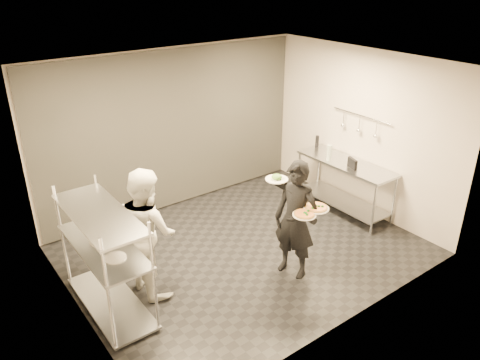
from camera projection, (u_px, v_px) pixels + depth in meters
room_shell at (200, 143)px, 7.46m from camera, size 5.00×4.00×2.80m
pass_rack at (105, 256)px, 5.70m from camera, size 0.60×1.60×1.50m
prep_counter at (345, 178)px, 8.11m from camera, size 0.60×1.80×0.92m
utensil_rail at (360, 124)px, 7.86m from camera, size 0.07×1.20×0.31m
waiter at (296, 220)px, 6.33m from camera, size 0.58×0.71×1.69m
chef at (147, 231)px, 6.02m from camera, size 0.71×0.88×1.74m
pizza_plate_near at (304, 214)px, 6.00m from camera, size 0.31×0.31×0.05m
pizza_plate_far at (316, 207)px, 6.14m from camera, size 0.34×0.34×0.05m
salad_plate at (277, 178)px, 6.28m from camera, size 0.31×0.31×0.07m
pos_monitor at (352, 163)px, 7.72m from camera, size 0.12×0.24×0.17m
bottle_green at (329, 153)px, 8.02m from camera, size 0.08×0.08×0.27m
bottle_clear at (330, 151)px, 8.21m from camera, size 0.06×0.06×0.20m
bottle_dark at (317, 142)px, 8.58m from camera, size 0.07×0.07×0.23m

